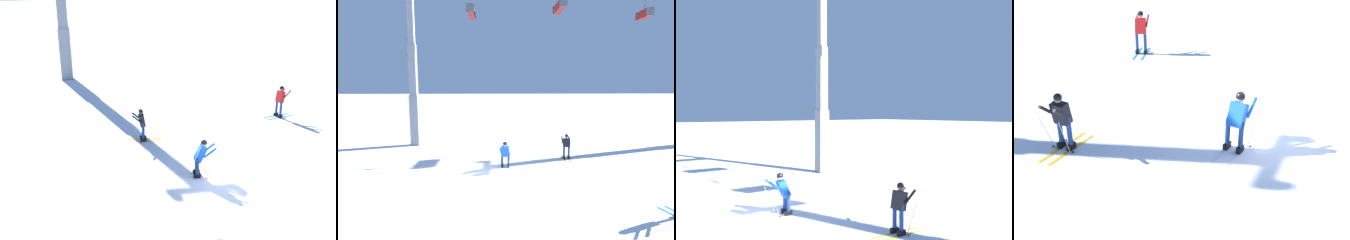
{
  "view_description": "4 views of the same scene",
  "coord_description": "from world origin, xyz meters",
  "views": [
    {
      "loc": [
        -12.53,
        4.62,
        7.44
      ],
      "look_at": [
        0.78,
        2.36,
        2.56
      ],
      "focal_mm": 42.51,
      "sensor_mm": 36.0,
      "label": 1
    },
    {
      "loc": [
        0.62,
        -14.01,
        4.71
      ],
      "look_at": [
        1.3,
        4.28,
        2.34
      ],
      "focal_mm": 29.0,
      "sensor_mm": 36.0,
      "label": 2
    },
    {
      "loc": [
        12.77,
        -5.02,
        3.72
      ],
      "look_at": [
        0.7,
        4.12,
        3.4
      ],
      "focal_mm": 38.27,
      "sensor_mm": 36.0,
      "label": 3
    },
    {
      "loc": [
        -1.77,
        10.78,
        5.77
      ],
      "look_at": [
        1.56,
        3.45,
        1.82
      ],
      "focal_mm": 47.64,
      "sensor_mm": 36.0,
      "label": 4
    }
  ],
  "objects": [
    {
      "name": "ground_plane",
      "position": [
        0.0,
        0.0,
        0.0
      ],
      "size": [
        260.0,
        260.0,
        0.0
      ],
      "primitive_type": "plane",
      "color": "white"
    },
    {
      "name": "skier_distant_downhill",
      "position": [
        5.13,
        2.89,
        0.9
      ],
      "size": [
        0.71,
        1.8,
        1.61
      ],
      "color": "yellow",
      "rests_on": "ground_plane"
    },
    {
      "name": "lift_tower_near",
      "position": [
        -5.72,
        7.25,
        5.18
      ],
      "size": [
        0.65,
        2.83,
        12.2
      ],
      "color": "gray",
      "rests_on": "ground_plane"
    },
    {
      "name": "skier_carving_main",
      "position": [
        1.13,
        1.01,
        0.89
      ],
      "size": [
        0.78,
        1.61,
        1.67
      ],
      "color": "white",
      "rests_on": "ground_plane"
    }
  ]
}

